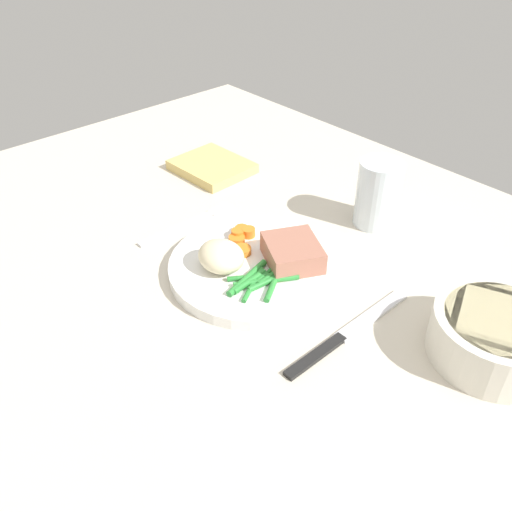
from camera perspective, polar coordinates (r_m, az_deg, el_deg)
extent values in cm
cube|color=beige|center=(73.85, -0.05, -2.25)|extent=(120.00, 90.00, 2.00)
cylinder|color=white|center=(72.75, 0.00, -1.14)|extent=(23.12, 23.12, 1.60)
cube|color=#A86B56|center=(71.64, 3.84, 0.37)|extent=(9.88, 9.52, 2.97)
ellipsoid|color=beige|center=(70.29, -3.66, -0.03)|extent=(6.49, 5.58, 3.75)
cylinder|color=orange|center=(75.96, -2.02, 1.78)|extent=(2.28, 2.28, 0.82)
cylinder|color=orange|center=(76.73, -1.92, 2.35)|extent=(1.82, 1.82, 1.20)
cylinder|color=orange|center=(73.62, -1.50, 0.56)|extent=(2.50, 2.50, 0.87)
cylinder|color=orange|center=(76.96, -0.79, 2.49)|extent=(1.90, 1.90, 1.23)
cylinder|color=orange|center=(77.70, -1.50, 2.73)|extent=(1.94, 1.94, 0.97)
cylinder|color=#2D8C38|center=(68.38, -0.71, -2.68)|extent=(1.32, 5.56, 0.84)
cylinder|color=#2D8C38|center=(70.09, 1.28, -1.67)|extent=(1.89, 6.69, 0.64)
cylinder|color=#2D8C38|center=(68.11, -0.34, -2.98)|extent=(3.83, 6.23, 0.60)
cylinder|color=#2D8C38|center=(69.05, 2.04, -2.29)|extent=(1.77, 8.32, 0.77)
cylinder|color=#2D8C38|center=(69.64, 1.91, -1.88)|extent=(1.36, 6.46, 0.82)
cylinder|color=#2D8C38|center=(69.33, 0.44, -2.14)|extent=(5.29, 7.34, 0.65)
cylinder|color=#2D8C38|center=(68.55, 1.09, -2.61)|extent=(4.89, 7.63, 0.75)
cylinder|color=#2D8C38|center=(68.97, -0.92, -2.27)|extent=(2.77, 7.85, 0.86)
cylinder|color=#2D8C38|center=(68.53, 1.93, -2.64)|extent=(4.73, 6.95, 0.75)
cube|color=silver|center=(82.24, -8.31, 2.84)|extent=(1.00, 13.00, 0.40)
cube|color=silver|center=(86.68, -4.06, 5.05)|extent=(0.24, 3.60, 0.40)
cube|color=silver|center=(86.40, -3.90, 4.95)|extent=(0.24, 3.60, 0.40)
cube|color=silver|center=(86.13, -3.73, 4.85)|extent=(0.24, 3.60, 0.40)
cube|color=silver|center=(85.86, -3.56, 4.75)|extent=(0.24, 3.60, 0.40)
cube|color=black|center=(61.92, 6.26, -10.36)|extent=(1.30, 9.00, 0.64)
cube|color=silver|center=(67.81, 12.04, -6.07)|extent=(1.70, 12.00, 0.40)
cylinder|color=silver|center=(82.53, 12.62, 6.37)|extent=(6.42, 6.42, 10.07)
cylinder|color=silver|center=(84.12, 12.34, 4.49)|extent=(5.91, 5.91, 3.69)
cylinder|color=silver|center=(65.55, 23.81, -7.69)|extent=(14.25, 14.25, 5.53)
cylinder|color=beige|center=(64.76, 24.07, -6.89)|extent=(12.12, 12.12, 3.04)
cube|color=#DBBC6B|center=(97.77, -4.62, 9.29)|extent=(13.15, 11.33, 1.67)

